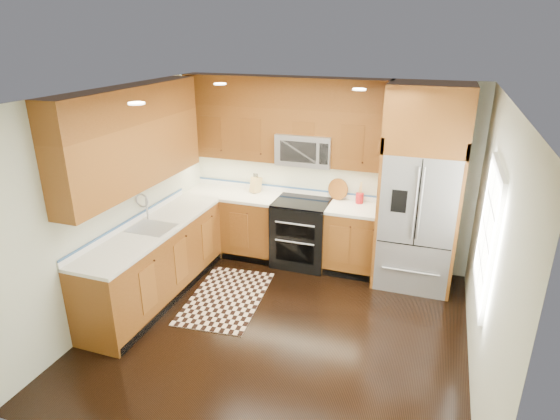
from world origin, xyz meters
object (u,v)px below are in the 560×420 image
(knife_block, at_px, (256,185))
(rug, at_px, (227,297))
(range, at_px, (301,233))
(refrigerator, at_px, (420,190))
(utensil_crock, at_px, (360,196))

(knife_block, bearing_deg, rug, -84.02)
(range, relative_size, rug, 0.65)
(rug, distance_m, knife_block, 1.77)
(range, xyz_separation_m, rug, (-0.61, -1.23, -0.46))
(rug, height_order, knife_block, knife_block)
(refrigerator, bearing_deg, range, 178.60)
(utensil_crock, bearing_deg, refrigerator, -17.50)
(refrigerator, relative_size, utensil_crock, 8.59)
(rug, bearing_deg, range, 58.22)
(refrigerator, xyz_separation_m, rug, (-2.16, -1.19, -1.30))
(range, height_order, rug, range)
(knife_block, bearing_deg, refrigerator, -5.45)
(rug, xyz_separation_m, knife_block, (-0.15, 1.41, 1.05))
(rug, xyz_separation_m, utensil_crock, (1.37, 1.44, 1.04))
(knife_block, distance_m, utensil_crock, 1.52)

